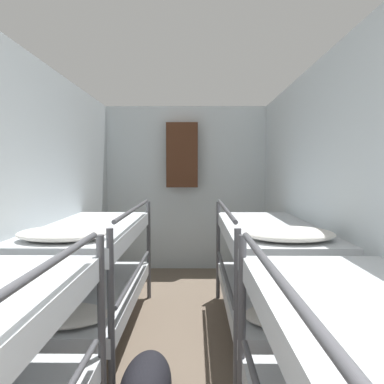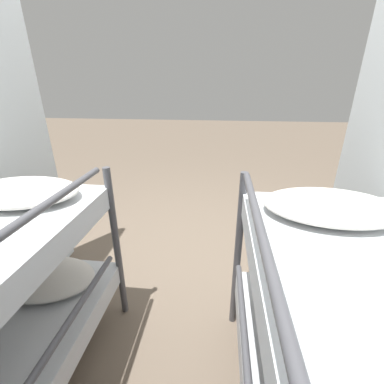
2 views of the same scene
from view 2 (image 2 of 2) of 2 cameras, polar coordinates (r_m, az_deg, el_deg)
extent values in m
plane|color=#6B5B4C|center=(2.46, -0.97, -15.58)|extent=(20.00, 20.00, 0.00)
cylinder|color=#4C4C51|center=(1.67, 10.09, -13.77)|extent=(0.04, 0.04, 1.09)
ellipsoid|color=silver|center=(1.64, 24.48, -20.91)|extent=(0.60, 0.40, 0.09)
ellipsoid|color=silver|center=(1.33, 28.43, -2.73)|extent=(0.60, 0.40, 0.09)
cylinder|color=#4C4C51|center=(0.65, 17.82, -18.85)|extent=(0.03, 1.50, 0.03)
cylinder|color=#4C4C51|center=(1.78, -16.34, -11.75)|extent=(0.04, 0.04, 1.09)
ellipsoid|color=silver|center=(1.86, -29.86, -16.17)|extent=(0.60, 0.40, 0.09)
ellipsoid|color=silver|center=(1.60, -33.81, 0.11)|extent=(0.60, 0.40, 0.09)
camera|label=1|loc=(1.51, -8.89, 19.51)|focal=32.00mm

